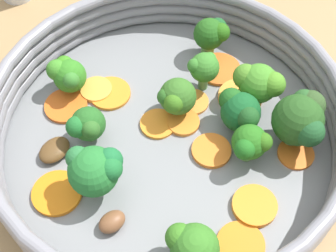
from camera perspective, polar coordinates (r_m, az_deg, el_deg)
ground_plane at (r=0.46m, az=-0.00°, el=-2.16°), size 4.00×4.00×0.00m
skillet at (r=0.46m, az=-0.00°, el=-1.63°), size 0.32×0.32×0.02m
skillet_rim_wall at (r=0.43m, az=-0.00°, el=0.81°), size 0.33×0.33×0.05m
carrot_slice_0 at (r=0.49m, az=-8.73°, el=4.40°), size 0.04×0.04×0.00m
carrot_slice_1 at (r=0.45m, az=15.31°, el=-3.28°), size 0.05×0.05×0.00m
carrot_slice_2 at (r=0.44m, az=5.30°, el=-2.99°), size 0.05×0.05×0.00m
carrot_slice_3 at (r=0.46m, az=1.89°, el=0.47°), size 0.05×0.05×0.00m
carrot_slice_4 at (r=0.47m, az=3.05°, el=2.96°), size 0.04×0.04×0.00m
carrot_slice_5 at (r=0.40m, az=8.84°, el=-14.06°), size 0.05×0.05×0.00m
carrot_slice_6 at (r=0.46m, az=-1.23°, el=0.28°), size 0.05×0.05×0.00m
carrot_slice_7 at (r=0.50m, az=6.28°, el=6.92°), size 0.06×0.06×0.00m
carrot_slice_8 at (r=0.48m, az=8.80°, el=3.52°), size 0.05×0.05×0.00m
carrot_slice_9 at (r=0.43m, az=-13.38°, el=-7.96°), size 0.05×0.05×0.00m
carrot_slice_10 at (r=0.48m, az=-7.09°, el=3.98°), size 0.06×0.06×0.00m
carrot_slice_11 at (r=0.42m, az=10.50°, el=-9.53°), size 0.06×0.06×0.01m
carrot_slice_12 at (r=0.48m, az=-12.39°, el=2.33°), size 0.05×0.05×0.00m
broccoli_floret_0 at (r=0.45m, az=1.12°, el=3.46°), size 0.04×0.04×0.04m
broccoli_floret_1 at (r=0.37m, az=3.06°, el=-14.64°), size 0.04×0.04×0.04m
broccoli_floret_2 at (r=0.43m, az=15.91°, el=0.88°), size 0.05×0.05×0.06m
broccoli_floret_3 at (r=0.44m, az=-9.88°, el=0.11°), size 0.03×0.04×0.04m
broccoli_floret_4 at (r=0.42m, az=10.05°, el=-2.27°), size 0.04×0.04×0.04m
broccoli_floret_5 at (r=0.50m, az=5.36°, el=11.13°), size 0.04×0.04×0.05m
broccoli_floret_6 at (r=0.39m, az=-8.86°, el=-5.26°), size 0.05×0.04×0.06m
broccoli_floret_7 at (r=0.47m, az=4.39°, el=7.13°), size 0.03×0.03×0.04m
broccoli_floret_8 at (r=0.46m, az=10.96°, el=5.16°), size 0.05×0.04×0.05m
broccoli_floret_9 at (r=0.44m, az=8.75°, el=1.81°), size 0.04×0.04×0.04m
broccoli_floret_10 at (r=0.48m, az=-12.18°, el=6.17°), size 0.04×0.03×0.04m
mushroom_piece_0 at (r=0.45m, az=-13.68°, el=-2.85°), size 0.03×0.04×0.01m
mushroom_piece_1 at (r=0.40m, az=-6.84°, el=-11.52°), size 0.03×0.03×0.01m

